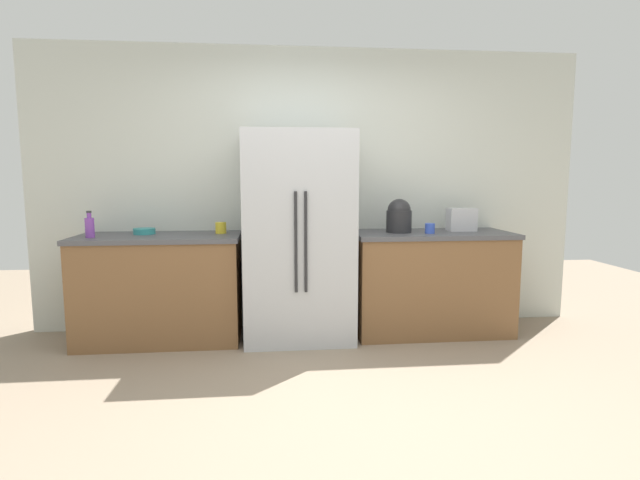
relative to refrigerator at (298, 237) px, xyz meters
The scene contains 11 objects.
ground_plane 1.73m from the refrigerator, 84.28° to the right, with size 10.29×10.29×0.00m, color gray.
kitchen_back_panel 0.60m from the refrigerator, 71.10° to the left, with size 5.15×0.10×2.61m, color silver.
counter_left 1.28m from the refrigerator, behind, with size 1.39×0.68×0.93m.
counter_right 1.30m from the refrigerator, ahead, with size 1.43×0.68×0.93m.
refrigerator is the anchor object (origin of this frame).
toaster 1.53m from the refrigerator, ahead, with size 0.25×0.15×0.21m, color silver.
rice_cooker 0.93m from the refrigerator, ahead, with size 0.23×0.23×0.30m.
bottle_a 1.73m from the refrigerator, behind, with size 0.07×0.07×0.22m.
cup_a 1.17m from the refrigerator, ahead, with size 0.09×0.09×0.09m, color blue.
cup_b 0.69m from the refrigerator, 169.21° to the left, with size 0.10×0.10×0.10m, color yellow.
bowl_a 1.34m from the refrigerator, behind, with size 0.19×0.19×0.05m, color teal.
Camera 1 is at (-0.40, -2.84, 1.42)m, focal length 27.88 mm.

